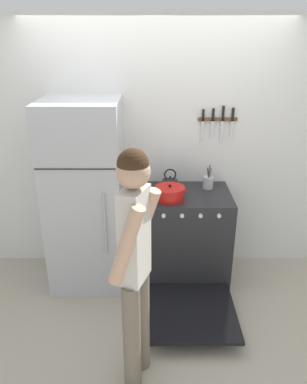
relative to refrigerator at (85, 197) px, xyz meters
name	(u,v)px	position (x,y,z in m)	size (l,w,h in m)	color
ground_plane	(155,258)	(0.68, 0.35, -0.91)	(14.00, 14.00, 0.00)	#B2A893
wall_back	(155,149)	(0.68, 0.38, 0.36)	(10.00, 0.06, 2.55)	silver
refrigerator	(85,197)	(0.00, 0.00, 0.00)	(0.70, 0.72, 1.83)	#B7BABF
stove_range	(185,238)	(0.98, -0.01, -0.45)	(0.82, 1.40, 0.94)	#232326
dutch_oven_pot	(168,193)	(0.79, -0.10, 0.08)	(0.32, 0.28, 0.15)	red
tea_kettle	(169,183)	(0.81, 0.15, 0.08)	(0.19, 0.15, 0.21)	black
utensil_jar	(206,182)	(1.18, 0.16, 0.09)	(0.10, 0.10, 0.25)	#B7BABF
person	(133,260)	(0.52, -1.21, 0.08)	(0.36, 0.42, 1.75)	#6B6051
wall_knife_strip	(216,119)	(1.27, 0.33, 0.67)	(0.38, 0.03, 0.36)	brown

